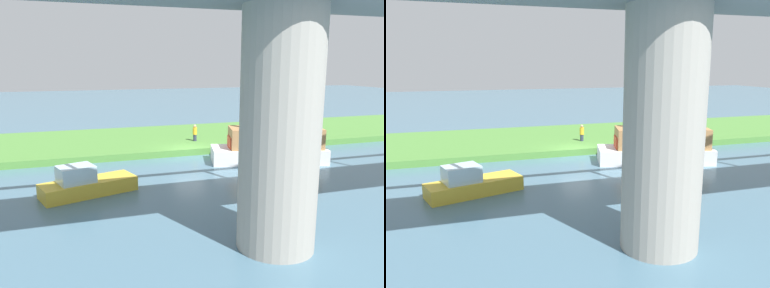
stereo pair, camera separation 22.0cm
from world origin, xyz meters
The scene contains 8 objects.
ground_plane centered at (0.00, 0.00, 0.00)m, with size 160.00×160.00×0.00m, color #476B7F.
grassy_bank centered at (0.00, -6.00, 0.25)m, with size 80.00×12.00×0.50m, color #4C8438.
bridge_pylon centered at (1.56, 15.35, 4.46)m, with size 2.94×2.94×8.92m, color #9E998E.
person_on_bank centered at (-1.39, -3.09, 1.20)m, with size 0.51×0.51×1.39m.
mooring_post centered at (-8.20, -1.00, 0.98)m, with size 0.20×0.20×0.95m, color brown.
houseboat_blue centered at (-4.96, 3.63, 1.52)m, with size 8.45×4.80×4.10m.
motorboat_red centered at (8.12, 6.83, 0.60)m, with size 5.31×3.19×1.67m.
marker_buoy centered at (-1.12, 10.37, 0.25)m, with size 0.50×0.50×0.50m, color orange.
Camera 1 is at (8.95, 27.62, 6.91)m, focal length 36.47 mm.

